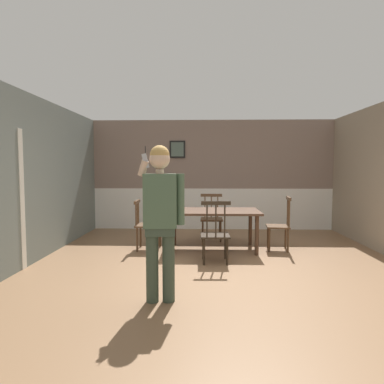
{
  "coord_description": "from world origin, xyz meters",
  "views": [
    {
      "loc": [
        -0.24,
        -5.05,
        1.52
      ],
      "look_at": [
        -0.38,
        -0.5,
        1.2
      ],
      "focal_mm": 32.09,
      "sensor_mm": 36.0,
      "label": 1
    }
  ],
  "objects": [
    {
      "name": "ground_plane",
      "position": [
        0.0,
        0.0,
        0.0
      ],
      "size": [
        7.59,
        7.59,
        0.0
      ],
      "primitive_type": "plane",
      "color": "#846042"
    },
    {
      "name": "room_back_partition",
      "position": [
        -0.0,
        3.45,
        1.29
      ],
      "size": [
        5.98,
        0.17,
        2.69
      ],
      "color": "gray",
      "rests_on": "ground_plane"
    },
    {
      "name": "room_left_partition",
      "position": [
        -2.99,
        -0.0,
        1.34
      ],
      "size": [
        0.13,
        6.9,
        2.69
      ],
      "color": "slate",
      "rests_on": "ground_plane"
    },
    {
      "name": "dining_table",
      "position": [
        -0.04,
        1.25,
        0.66
      ],
      "size": [
        1.7,
        0.99,
        0.74
      ],
      "rotation": [
        0.0,
        0.0,
        0.01
      ],
      "color": "#4C3323",
      "rests_on": "ground_plane"
    },
    {
      "name": "chair_near_window",
      "position": [
        -0.05,
        2.13,
        0.47
      ],
      "size": [
        0.46,
        0.46,
        0.96
      ],
      "rotation": [
        0.0,
        0.0,
        3.14
      ],
      "color": "#513823",
      "rests_on": "ground_plane"
    },
    {
      "name": "chair_by_doorway",
      "position": [
        1.19,
        1.26,
        0.47
      ],
      "size": [
        0.45,
        0.45,
        0.99
      ],
      "rotation": [
        0.0,
        0.0,
        1.46
      ],
      "color": "#513823",
      "rests_on": "ground_plane"
    },
    {
      "name": "chair_at_table_head",
      "position": [
        -0.04,
        0.37,
        0.47
      ],
      "size": [
        0.47,
        0.47,
        1.01
      ],
      "rotation": [
        0.0,
        0.0,
        0.02
      ],
      "color": "#2D2319",
      "rests_on": "ground_plane"
    },
    {
      "name": "chair_opposite_corner",
      "position": [
        -1.28,
        1.24,
        0.47
      ],
      "size": [
        0.47,
        0.47,
        0.92
      ],
      "rotation": [
        0.0,
        0.0,
        4.73
      ],
      "color": "#513823",
      "rests_on": "ground_plane"
    },
    {
      "name": "person_figure",
      "position": [
        -0.71,
        -1.25,
        1.03
      ],
      "size": [
        0.53,
        0.24,
        1.77
      ],
      "rotation": [
        0.0,
        0.0,
        3.24
      ],
      "color": "#3A493A",
      "rests_on": "ground_plane"
    }
  ]
}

